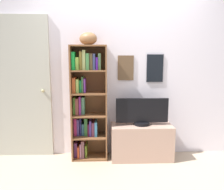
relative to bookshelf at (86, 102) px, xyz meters
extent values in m
cube|color=silver|center=(0.49, 0.15, 0.36)|extent=(4.80, 0.06, 2.34)
cube|color=brown|center=(0.57, 0.11, 0.48)|extent=(0.23, 0.02, 0.35)
cube|color=tan|center=(0.57, 0.10, 0.48)|extent=(0.18, 0.01, 0.30)
cube|color=black|center=(0.99, 0.11, 0.48)|extent=(0.24, 0.02, 0.40)
cube|color=#8D9CAF|center=(0.99, 0.10, 0.48)|extent=(0.19, 0.01, 0.35)
cube|color=brown|center=(-0.19, -0.03, -0.01)|extent=(0.02, 0.30, 1.61)
cube|color=brown|center=(0.28, -0.03, -0.01)|extent=(0.02, 0.30, 1.61)
cube|color=brown|center=(0.04, 0.11, -0.01)|extent=(0.50, 0.01, 1.61)
cube|color=brown|center=(0.04, -0.03, -0.80)|extent=(0.46, 0.29, 0.02)
cube|color=brown|center=(0.04, -0.03, -0.49)|extent=(0.46, 0.29, 0.02)
cube|color=brown|center=(0.04, -0.03, -0.18)|extent=(0.46, 0.29, 0.02)
cube|color=brown|center=(0.04, -0.03, 0.14)|extent=(0.46, 0.29, 0.02)
cube|color=brown|center=(0.04, -0.03, 0.45)|extent=(0.46, 0.29, 0.02)
cube|color=brown|center=(0.04, -0.03, 0.78)|extent=(0.46, 0.29, 0.02)
cube|color=#5B2A5C|center=(-0.16, 0.00, -0.68)|extent=(0.04, 0.21, 0.22)
cube|color=#BD3F1C|center=(-0.12, -0.01, -0.71)|extent=(0.03, 0.24, 0.17)
cube|color=#A06174|center=(-0.09, -0.01, -0.69)|extent=(0.02, 0.24, 0.21)
cube|color=brown|center=(-0.05, -0.01, -0.67)|extent=(0.04, 0.24, 0.26)
cube|color=olive|center=(-0.01, 0.01, -0.71)|extent=(0.03, 0.20, 0.17)
cube|color=#A72660|center=(-0.16, 0.02, -0.36)|extent=(0.04, 0.17, 0.25)
cube|color=#45316F|center=(-0.12, 0.02, -0.36)|extent=(0.03, 0.18, 0.24)
cube|color=#1B1A4E|center=(-0.08, 0.02, -0.35)|extent=(0.02, 0.17, 0.26)
cube|color=#36687C|center=(-0.05, 0.03, -0.40)|extent=(0.04, 0.16, 0.17)
cube|color=#2A5A29|center=(-0.01, 0.01, -0.35)|extent=(0.04, 0.19, 0.25)
cube|color=#4F1232|center=(0.03, 0.01, -0.39)|extent=(0.02, 0.20, 0.18)
cube|color=#48348A|center=(0.06, 0.00, -0.37)|extent=(0.03, 0.21, 0.23)
cube|color=#5B2940|center=(0.10, 0.00, -0.38)|extent=(0.04, 0.22, 0.20)
cube|color=#4394C8|center=(0.14, 0.00, -0.38)|extent=(0.03, 0.22, 0.21)
cube|color=#64B03B|center=(-0.16, 0.01, -0.05)|extent=(0.03, 0.18, 0.24)
cube|color=brown|center=(-0.12, -0.01, -0.05)|extent=(0.04, 0.23, 0.24)
cube|color=#86297E|center=(-0.08, 0.01, -0.04)|extent=(0.03, 0.20, 0.26)
cube|color=#508F69|center=(-0.04, 0.03, -0.05)|extent=(0.04, 0.16, 0.24)
cube|color=#AD4C23|center=(-0.16, -0.01, 0.25)|extent=(0.04, 0.23, 0.21)
cube|color=#9BC258|center=(-0.11, 0.00, 0.24)|extent=(0.04, 0.21, 0.19)
cube|color=#29BA63|center=(-0.07, 0.03, 0.23)|extent=(0.03, 0.16, 0.17)
cube|color=#43753F|center=(-0.04, 0.02, 0.26)|extent=(0.02, 0.18, 0.22)
cube|color=purple|center=(-0.01, 0.01, 0.24)|extent=(0.02, 0.19, 0.19)
cube|color=green|center=(-0.16, -0.01, 0.58)|extent=(0.04, 0.22, 0.24)
cube|color=#9AC549|center=(-0.11, 0.00, 0.55)|extent=(0.04, 0.21, 0.17)
cube|color=#AA903F|center=(-0.06, 0.02, 0.59)|extent=(0.04, 0.18, 0.25)
cube|color=#BFCB78|center=(-0.01, 0.00, 0.60)|extent=(0.04, 0.20, 0.27)
cube|color=#4E9952|center=(0.03, 0.00, 0.57)|extent=(0.04, 0.22, 0.22)
cube|color=brown|center=(0.08, 0.01, 0.57)|extent=(0.04, 0.20, 0.22)
cube|color=#415083|center=(0.12, 0.01, 0.57)|extent=(0.03, 0.20, 0.22)
cube|color=#561FAD|center=(0.16, 0.00, 0.55)|extent=(0.03, 0.21, 0.17)
cube|color=#77B978|center=(0.19, 0.02, 0.57)|extent=(0.04, 0.17, 0.23)
ellipsoid|color=#8E613C|center=(0.04, -0.03, 0.88)|extent=(0.30, 0.26, 0.17)
cube|color=tan|center=(0.79, -0.08, -0.57)|extent=(0.86, 0.39, 0.50)
cube|color=#82675A|center=(0.79, -0.27, -0.57)|extent=(0.78, 0.01, 0.32)
cylinder|color=black|center=(0.79, -0.08, -0.30)|extent=(0.22, 0.22, 0.04)
cube|color=black|center=(0.79, -0.08, -0.11)|extent=(0.74, 0.04, 0.34)
cube|color=white|center=(0.79, -0.09, -0.11)|extent=(0.70, 0.01, 0.30)
cube|color=#B2B1A2|center=(-0.95, 0.09, 0.20)|extent=(0.88, 0.04, 2.03)
cube|color=gray|center=(-0.95, 0.08, 0.61)|extent=(0.56, 0.01, 0.73)
cube|color=gray|center=(-0.95, 0.08, -0.25)|extent=(0.56, 0.01, 0.73)
sphere|color=tan|center=(-0.62, 0.05, 0.16)|extent=(0.04, 0.04, 0.04)
camera|label=1|loc=(0.26, -3.19, 0.62)|focal=36.45mm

